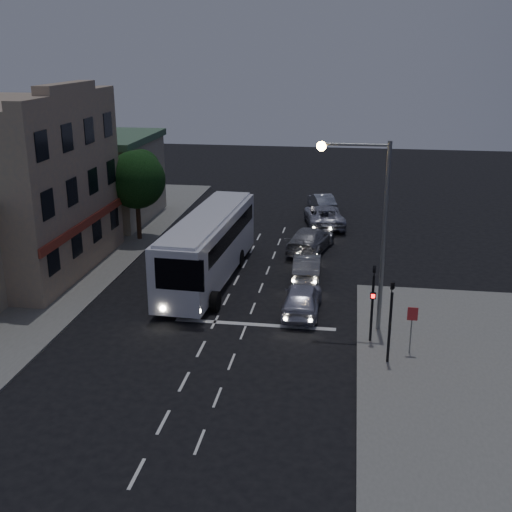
% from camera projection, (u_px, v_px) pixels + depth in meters
% --- Properties ---
extents(ground, '(120.00, 120.00, 0.00)m').
position_uv_depth(ground, '(206.00, 339.00, 30.02)').
color(ground, black).
extents(sidewalk_far, '(12.00, 50.00, 0.12)m').
position_uv_depth(sidewalk_far, '(28.00, 268.00, 39.35)').
color(sidewalk_far, slate).
rests_on(sidewalk_far, ground).
extents(road_markings, '(8.00, 30.55, 0.01)m').
position_uv_depth(road_markings, '(245.00, 313.00, 32.94)').
color(road_markings, silver).
rests_on(road_markings, ground).
extents(tour_bus, '(3.33, 12.90, 3.93)m').
position_uv_depth(tour_bus, '(208.00, 245.00, 36.94)').
color(tour_bus, silver).
rests_on(tour_bus, ground).
extents(car_suv, '(1.92, 4.64, 1.57)m').
position_uv_depth(car_suv, '(302.00, 299.00, 32.74)').
color(car_suv, silver).
rests_on(car_suv, ground).
extents(car_sedan_a, '(1.71, 4.51, 1.47)m').
position_uv_depth(car_sedan_a, '(307.00, 267.00, 37.63)').
color(car_sedan_a, gray).
rests_on(car_sedan_a, ground).
extents(car_sedan_b, '(3.33, 5.83, 1.59)m').
position_uv_depth(car_sedan_b, '(310.00, 239.00, 42.63)').
color(car_sedan_b, gray).
rests_on(car_sedan_b, ground).
extents(car_sedan_c, '(3.62, 6.16, 1.61)m').
position_uv_depth(car_sedan_c, '(324.00, 216.00, 48.48)').
color(car_sedan_c, '#A5A7B7').
rests_on(car_sedan_c, ground).
extents(car_extra, '(2.72, 4.63, 1.44)m').
position_uv_depth(car_extra, '(322.00, 202.00, 53.07)').
color(car_extra, '#A8AEB7').
rests_on(car_extra, ground).
extents(traffic_signal_main, '(0.25, 0.35, 4.10)m').
position_uv_depth(traffic_signal_main, '(373.00, 294.00, 28.91)').
color(traffic_signal_main, black).
rests_on(traffic_signal_main, sidewalk_near).
extents(traffic_signal_side, '(0.18, 0.15, 4.10)m').
position_uv_depth(traffic_signal_side, '(391.00, 312.00, 26.95)').
color(traffic_signal_side, black).
rests_on(traffic_signal_side, sidewalk_near).
extents(regulatory_sign, '(0.45, 0.12, 2.20)m').
position_uv_depth(regulatory_sign, '(412.00, 323.00, 27.97)').
color(regulatory_sign, slate).
rests_on(regulatory_sign, sidewalk_near).
extents(streetlight, '(3.32, 0.44, 9.00)m').
position_uv_depth(streetlight, '(371.00, 215.00, 29.24)').
color(streetlight, slate).
rests_on(streetlight, sidewalk_near).
extents(main_building, '(10.12, 12.00, 11.00)m').
position_uv_depth(main_building, '(3.00, 186.00, 37.89)').
color(main_building, gray).
rests_on(main_building, sidewalk_far).
extents(low_building_north, '(9.40, 9.40, 6.50)m').
position_uv_depth(low_building_north, '(92.00, 177.00, 49.64)').
color(low_building_north, gray).
rests_on(low_building_north, sidewalk_far).
extents(street_tree, '(4.00, 4.00, 6.20)m').
position_uv_depth(street_tree, '(136.00, 177.00, 43.87)').
color(street_tree, black).
rests_on(street_tree, sidewalk_far).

